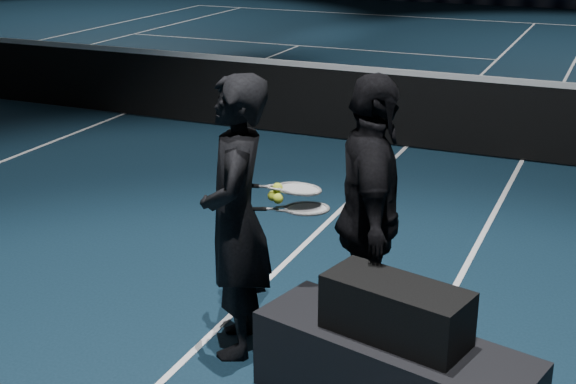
% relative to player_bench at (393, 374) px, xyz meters
% --- Properties ---
extents(floor, '(36.00, 36.00, 0.00)m').
position_rel_player_bench_xyz_m(floor, '(-5.49, 5.30, -0.25)').
color(floor, black).
rests_on(floor, ground).
extents(court_lines, '(10.98, 23.78, 0.01)m').
position_rel_player_bench_xyz_m(court_lines, '(-5.49, 5.30, -0.24)').
color(court_lines, white).
rests_on(court_lines, floor).
extents(net_mesh, '(12.80, 0.02, 0.86)m').
position_rel_player_bench_xyz_m(net_mesh, '(-5.49, 5.30, 0.20)').
color(net_mesh, black).
rests_on(net_mesh, floor).
extents(net_tape, '(12.80, 0.03, 0.07)m').
position_rel_player_bench_xyz_m(net_tape, '(-5.49, 5.30, 0.67)').
color(net_tape, white).
rests_on(net_tape, net_mesh).
extents(player_bench, '(1.72, 0.93, 0.49)m').
position_rel_player_bench_xyz_m(player_bench, '(0.00, 0.00, 0.00)').
color(player_bench, black).
rests_on(player_bench, floor).
extents(racket_bag, '(0.88, 0.54, 0.33)m').
position_rel_player_bench_xyz_m(racket_bag, '(0.00, 0.00, 0.41)').
color(racket_bag, black).
rests_on(racket_bag, player_bench).
extents(bag_signature, '(0.37, 0.10, 0.11)m').
position_rel_player_bench_xyz_m(bag_signature, '(0.00, -0.18, 0.41)').
color(bag_signature, white).
rests_on(bag_signature, racket_bag).
extents(player_a, '(0.66, 0.79, 1.84)m').
position_rel_player_bench_xyz_m(player_a, '(-1.14, 0.29, 0.67)').
color(player_a, black).
rests_on(player_a, floor).
extents(player_b, '(0.83, 1.17, 1.84)m').
position_rel_player_bench_xyz_m(player_b, '(-0.37, 0.65, 0.67)').
color(player_b, black).
rests_on(player_b, floor).
extents(racket_lower, '(0.71, 0.49, 0.03)m').
position_rel_player_bench_xyz_m(racket_lower, '(-0.73, 0.48, 0.73)').
color(racket_lower, black).
rests_on(racket_lower, player_a).
extents(racket_upper, '(0.70, 0.52, 0.10)m').
position_rel_player_bench_xyz_m(racket_upper, '(-0.80, 0.50, 0.85)').
color(racket_upper, black).
rests_on(racket_upper, player_b).
extents(tennis_balls, '(0.12, 0.10, 0.12)m').
position_rel_player_bench_xyz_m(tennis_balls, '(-0.91, 0.41, 0.83)').
color(tennis_balls, '#C9D42D').
rests_on(tennis_balls, racket_upper).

